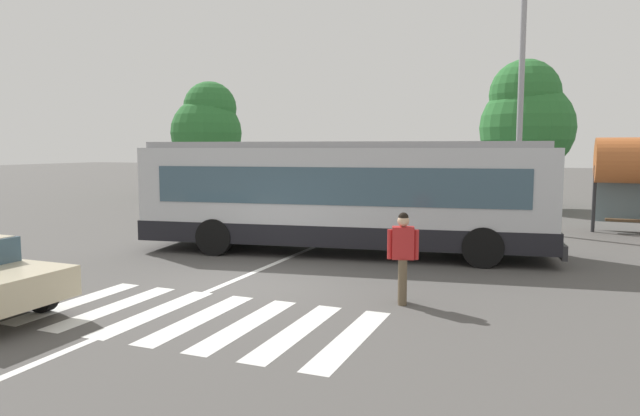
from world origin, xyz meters
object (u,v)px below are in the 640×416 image
(pedestrian_crossing_street, at_px, (403,253))
(parked_car_white, at_px, (439,193))
(background_tree_right, at_px, (526,118))
(parked_car_teal, at_px, (501,194))
(parked_car_champagne, at_px, (388,191))
(background_tree_left, at_px, (207,126))
(twin_arm_street_lamp, at_px, (521,81))
(city_transit_bus, at_px, (342,196))

(pedestrian_crossing_street, distance_m, parked_car_white, 17.03)
(parked_car_white, relative_size, background_tree_right, 0.64)
(pedestrian_crossing_street, xyz_separation_m, background_tree_right, (1.34, 18.56, 3.33))
(parked_car_teal, xyz_separation_m, background_tree_right, (0.95, 1.15, 3.53))
(parked_car_champagne, xyz_separation_m, background_tree_left, (-11.62, 1.90, 3.45))
(twin_arm_street_lamp, height_order, background_tree_left, twin_arm_street_lamp)
(pedestrian_crossing_street, bearing_deg, twin_arm_street_lamp, 82.16)
(city_transit_bus, distance_m, twin_arm_street_lamp, 8.23)
(parked_car_champagne, bearing_deg, background_tree_right, 14.84)
(pedestrian_crossing_street, xyz_separation_m, twin_arm_street_lamp, (1.45, 10.54, 4.21))
(city_transit_bus, height_order, twin_arm_street_lamp, twin_arm_street_lamp)
(twin_arm_street_lamp, bearing_deg, city_transit_bus, -125.00)
(city_transit_bus, height_order, parked_car_white, city_transit_bus)
(background_tree_left, bearing_deg, city_transit_bus, -46.34)
(city_transit_bus, height_order, background_tree_right, background_tree_right)
(parked_car_white, bearing_deg, parked_car_champagne, 178.76)
(background_tree_left, bearing_deg, parked_car_champagne, -9.29)
(pedestrian_crossing_street, distance_m, twin_arm_street_lamp, 11.44)
(background_tree_left, relative_size, background_tree_right, 0.97)
(parked_car_teal, height_order, background_tree_right, background_tree_right)
(pedestrian_crossing_street, height_order, twin_arm_street_lamp, twin_arm_street_lamp)
(pedestrian_crossing_street, bearing_deg, parked_car_champagne, 106.06)
(parked_car_champagne, bearing_deg, pedestrian_crossing_street, -73.94)
(parked_car_teal, distance_m, background_tree_right, 3.83)
(city_transit_bus, xyz_separation_m, background_tree_right, (4.14, 14.09, 2.71))
(pedestrian_crossing_street, height_order, parked_car_teal, pedestrian_crossing_street)
(city_transit_bus, xyz_separation_m, twin_arm_street_lamp, (4.25, 6.07, 3.59))
(pedestrian_crossing_street, bearing_deg, city_transit_bus, 122.06)
(pedestrian_crossing_street, relative_size, background_tree_right, 0.24)
(parked_car_white, distance_m, background_tree_left, 14.66)
(background_tree_left, height_order, background_tree_right, background_tree_right)
(background_tree_left, bearing_deg, twin_arm_street_lamp, -24.77)
(parked_car_champagne, relative_size, background_tree_right, 0.64)
(parked_car_teal, xyz_separation_m, twin_arm_street_lamp, (1.06, -6.88, 4.41))
(parked_car_champagne, relative_size, parked_car_white, 1.00)
(pedestrian_crossing_street, distance_m, parked_car_champagne, 17.61)
(twin_arm_street_lamp, bearing_deg, pedestrian_crossing_street, -97.84)
(pedestrian_crossing_street, bearing_deg, background_tree_right, 85.86)
(pedestrian_crossing_street, bearing_deg, parked_car_white, 98.02)
(parked_car_white, bearing_deg, pedestrian_crossing_street, -81.98)
(city_transit_bus, xyz_separation_m, parked_car_white, (0.42, 12.39, -0.82))
(parked_car_white, xyz_separation_m, background_tree_right, (3.72, 1.70, 3.53))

